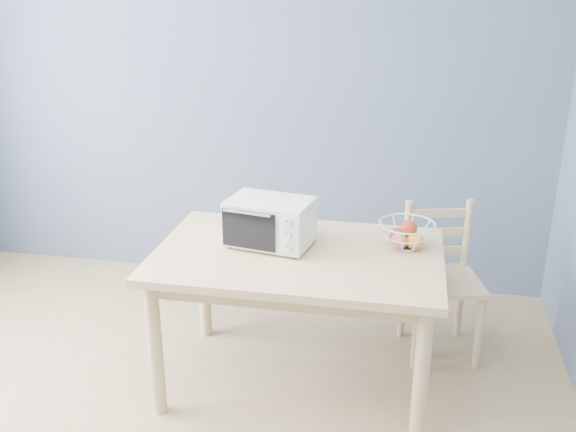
% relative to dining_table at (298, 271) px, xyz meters
% --- Properties ---
extents(room, '(4.01, 4.51, 2.61)m').
position_rel_dining_table_xyz_m(room, '(-0.57, -1.01, 0.65)').
color(room, tan).
rests_on(room, ground).
extents(dining_table, '(1.40, 0.90, 0.75)m').
position_rel_dining_table_xyz_m(dining_table, '(0.00, 0.00, 0.00)').
color(dining_table, '#D5BA80').
rests_on(dining_table, ground).
extents(toaster_oven, '(0.45, 0.35, 0.24)m').
position_rel_dining_table_xyz_m(toaster_oven, '(-0.17, 0.06, 0.23)').
color(toaster_oven, white).
rests_on(toaster_oven, dining_table).
extents(fruit_basket, '(0.34, 0.34, 0.14)m').
position_rel_dining_table_xyz_m(fruit_basket, '(0.51, 0.16, 0.17)').
color(fruit_basket, silver).
rests_on(fruit_basket, dining_table).
extents(dining_chair, '(0.48, 0.48, 0.85)m').
position_rel_dining_table_xyz_m(dining_chair, '(0.72, 0.49, -0.23)').
color(dining_chair, '#D5BA80').
rests_on(dining_chair, ground).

